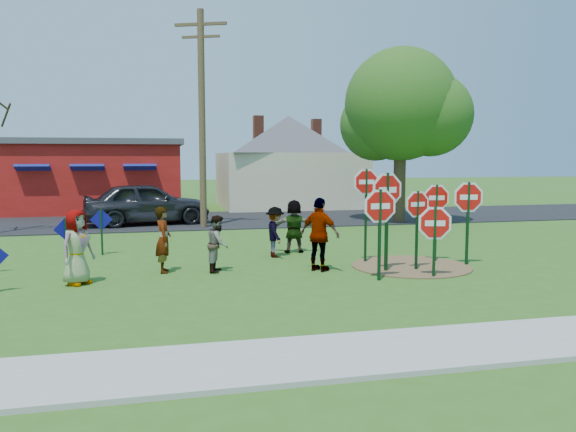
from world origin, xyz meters
The scene contains 24 objects.
ground centered at (0.00, 0.00, 0.00)m, with size 120.00×120.00×0.00m, color #305B1A.
sidewalk centered at (0.00, -7.20, 0.04)m, with size 22.00×1.80×0.08m, color #9E9E99.
road centered at (0.00, 11.50, 0.02)m, with size 120.00×7.50×0.04m, color black.
dirt_patch centered at (4.50, -1.00, 0.01)m, with size 3.20×3.20×0.03m, color brown.
red_building centered at (-5.50, 17.99, 1.97)m, with size 9.40×7.69×3.90m.
cream_house centered at (5.50, 18.00, 2.92)m, with size 9.40×9.40×6.50m.
stop_sign_a centered at (3.00, -2.39, 1.60)m, with size 1.10×0.07×2.34m.
stop_sign_b centered at (3.51, -0.12, 2.01)m, with size 0.99×0.07×2.76m.
stop_sign_c centered at (4.41, -1.48, 1.53)m, with size 0.94×0.16×2.21m.
stop_sign_d centered at (5.45, -0.53, 1.66)m, with size 1.01×0.13×2.33m.
stop_sign_e centered at (4.44, -2.38, 1.24)m, with size 1.09×0.30×1.90m.
stop_sign_f centered at (6.05, -1.18, 1.71)m, with size 1.12×0.16×2.44m.
stop_sign_g centered at (3.57, -1.45, 1.88)m, with size 1.18×0.25×2.72m.
blue_diamond_c centered at (-4.76, 2.20, 0.75)m, with size 0.63×0.25×1.23m.
blue_diamond_d centered at (-3.83, 2.81, 0.88)m, with size 0.66×0.06×1.41m.
person_a centered at (-4.00, -1.23, 0.88)m, with size 0.86×0.56×1.75m, color #3D5094.
person_b centered at (-2.04, -0.27, 0.85)m, with size 0.62×0.41×1.70m, color #2B7A68.
person_c centered at (-0.66, -0.47, 0.73)m, with size 0.71×0.55×1.47m, color brown.
person_d centered at (1.20, 1.26, 0.75)m, with size 0.97×0.56×1.50m, color #2D2D31.
person_e centered at (1.91, -1.01, 0.96)m, with size 1.12×0.47×1.92m, color #492753.
person_f centered at (1.94, 1.92, 0.83)m, with size 1.53×0.49×1.65m, color #1D5030.
suv centered at (-2.64, 10.31, 0.96)m, with size 2.17×5.38×1.83m, color #333438.
utility_pole centered at (-0.31, 8.69, 4.68)m, with size 2.05×0.95×8.89m.
leafy_tree centered at (8.56, 8.59, 5.01)m, with size 5.47×4.99×7.78m.
Camera 1 is at (-2.13, -14.83, 2.95)m, focal length 35.00 mm.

